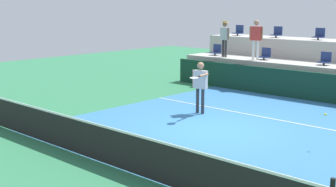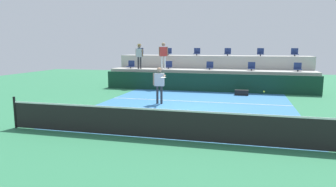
{
  "view_description": "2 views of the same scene",
  "coord_description": "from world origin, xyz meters",
  "px_view_note": "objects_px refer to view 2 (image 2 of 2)",
  "views": [
    {
      "loc": [
        7.78,
        -10.46,
        3.62
      ],
      "look_at": [
        -0.71,
        -1.24,
        1.2
      ],
      "focal_mm": 49.12,
      "sensor_mm": 36.0,
      "label": 1
    },
    {
      "loc": [
        2.31,
        -12.45,
        2.74
      ],
      "look_at": [
        -0.49,
        -1.54,
        0.99
      ],
      "focal_mm": 32.55,
      "sensor_mm": 36.0,
      "label": 2
    }
  ],
  "objects_px": {
    "tennis_ball": "(264,91)",
    "stadium_chair_upper_mid_left": "(197,52)",
    "stadium_chair_upper_far_left": "(140,52)",
    "stadium_chair_upper_right": "(260,53)",
    "stadium_chair_lower_far_right": "(298,68)",
    "equipment_bag": "(242,93)",
    "stadium_chair_upper_left": "(168,52)",
    "stadium_chair_lower_far_left": "(131,65)",
    "spectator_with_hat": "(139,54)",
    "stadium_chair_lower_left": "(169,66)",
    "tennis_player": "(159,82)",
    "spectator_leaning_on_rail": "(163,53)",
    "stadium_chair_lower_center": "(210,66)",
    "stadium_chair_upper_far_right": "(295,53)",
    "stadium_chair_upper_mid_right": "(228,53)",
    "stadium_chair_lower_right": "(252,67)"
  },
  "relations": [
    {
      "from": "spectator_leaning_on_rail",
      "to": "spectator_with_hat",
      "type": "bearing_deg",
      "value": 180.0
    },
    {
      "from": "stadium_chair_lower_center",
      "to": "stadium_chair_upper_far_right",
      "type": "distance_m",
      "value": 5.68
    },
    {
      "from": "stadium_chair_lower_left",
      "to": "stadium_chair_lower_far_right",
      "type": "relative_size",
      "value": 1.0
    },
    {
      "from": "stadium_chair_upper_mid_left",
      "to": "stadium_chair_lower_far_right",
      "type": "bearing_deg",
      "value": -15.66
    },
    {
      "from": "stadium_chair_lower_center",
      "to": "equipment_bag",
      "type": "bearing_deg",
      "value": -46.47
    },
    {
      "from": "stadium_chair_lower_far_right",
      "to": "stadium_chair_upper_left",
      "type": "bearing_deg",
      "value": 168.04
    },
    {
      "from": "tennis_ball",
      "to": "stadium_chair_upper_far_right",
      "type": "bearing_deg",
      "value": 74.92
    },
    {
      "from": "stadium_chair_upper_mid_right",
      "to": "stadium_chair_lower_far_left",
      "type": "bearing_deg",
      "value": -164.32
    },
    {
      "from": "stadium_chair_lower_far_right",
      "to": "equipment_bag",
      "type": "height_order",
      "value": "stadium_chair_lower_far_right"
    },
    {
      "from": "stadium_chair_upper_far_right",
      "to": "tennis_player",
      "type": "relative_size",
      "value": 0.3
    },
    {
      "from": "stadium_chair_upper_far_left",
      "to": "tennis_ball",
      "type": "bearing_deg",
      "value": -45.27
    },
    {
      "from": "stadium_chair_lower_far_right",
      "to": "stadium_chair_upper_left",
      "type": "distance_m",
      "value": 8.73
    },
    {
      "from": "tennis_ball",
      "to": "stadium_chair_upper_far_left",
      "type": "bearing_deg",
      "value": 134.73
    },
    {
      "from": "stadium_chair_upper_far_right",
      "to": "stadium_chair_lower_right",
      "type": "bearing_deg",
      "value": -146.47
    },
    {
      "from": "stadium_chair_lower_center",
      "to": "stadium_chair_lower_far_right",
      "type": "xyz_separation_m",
      "value": [
        5.29,
        0.0,
        0.0
      ]
    },
    {
      "from": "stadium_chair_lower_center",
      "to": "spectator_leaning_on_rail",
      "type": "distance_m",
      "value": 3.13
    },
    {
      "from": "stadium_chair_lower_far_right",
      "to": "spectator_leaning_on_rail",
      "type": "bearing_deg",
      "value": -177.35
    },
    {
      "from": "stadium_chair_upper_right",
      "to": "tennis_ball",
      "type": "bearing_deg",
      "value": -90.96
    },
    {
      "from": "stadium_chair_lower_far_left",
      "to": "equipment_bag",
      "type": "relative_size",
      "value": 0.68
    },
    {
      "from": "stadium_chair_lower_far_left",
      "to": "spectator_with_hat",
      "type": "xyz_separation_m",
      "value": [
        0.76,
        -0.38,
        0.79
      ]
    },
    {
      "from": "stadium_chair_lower_center",
      "to": "tennis_player",
      "type": "xyz_separation_m",
      "value": [
        -1.7,
        -5.85,
        -0.38
      ]
    },
    {
      "from": "stadium_chair_upper_far_right",
      "to": "spectator_leaning_on_rail",
      "type": "relative_size",
      "value": 0.3
    },
    {
      "from": "stadium_chair_lower_left",
      "to": "stadium_chair_upper_left",
      "type": "relative_size",
      "value": 1.0
    },
    {
      "from": "spectator_with_hat",
      "to": "equipment_bag",
      "type": "bearing_deg",
      "value": -15.02
    },
    {
      "from": "stadium_chair_upper_far_left",
      "to": "stadium_chair_upper_right",
      "type": "bearing_deg",
      "value": 0.0
    },
    {
      "from": "stadium_chair_lower_right",
      "to": "stadium_chair_upper_mid_left",
      "type": "bearing_deg",
      "value": 154.25
    },
    {
      "from": "spectator_leaning_on_rail",
      "to": "tennis_ball",
      "type": "relative_size",
      "value": 25.43
    },
    {
      "from": "stadium_chair_lower_far_right",
      "to": "stadium_chair_upper_far_right",
      "type": "xyz_separation_m",
      "value": [
        0.03,
        1.8,
        0.85
      ]
    },
    {
      "from": "stadium_chair_lower_center",
      "to": "spectator_with_hat",
      "type": "xyz_separation_m",
      "value": [
        -4.65,
        -0.38,
        0.79
      ]
    },
    {
      "from": "stadium_chair_lower_left",
      "to": "equipment_bag",
      "type": "distance_m",
      "value": 5.45
    },
    {
      "from": "stadium_chair_upper_left",
      "to": "stadium_chair_lower_left",
      "type": "bearing_deg",
      "value": -75.17
    },
    {
      "from": "stadium_chair_upper_left",
      "to": "tennis_player",
      "type": "relative_size",
      "value": 0.3
    },
    {
      "from": "stadium_chair_lower_left",
      "to": "equipment_bag",
      "type": "bearing_deg",
      "value": -24.46
    },
    {
      "from": "tennis_ball",
      "to": "stadium_chair_upper_mid_left",
      "type": "bearing_deg",
      "value": 116.13
    },
    {
      "from": "spectator_leaning_on_rail",
      "to": "tennis_ball",
      "type": "distance_m",
      "value": 8.83
    },
    {
      "from": "stadium_chair_lower_right",
      "to": "spectator_with_hat",
      "type": "distance_m",
      "value": 7.31
    },
    {
      "from": "stadium_chair_upper_mid_left",
      "to": "spectator_with_hat",
      "type": "xyz_separation_m",
      "value": [
        -3.52,
        -2.18,
        -0.06
      ]
    },
    {
      "from": "stadium_chair_lower_left",
      "to": "tennis_player",
      "type": "height_order",
      "value": "stadium_chair_lower_left"
    },
    {
      "from": "stadium_chair_upper_left",
      "to": "stadium_chair_upper_mid_left",
      "type": "relative_size",
      "value": 1.0
    },
    {
      "from": "stadium_chair_lower_far_right",
      "to": "stadium_chair_upper_left",
      "type": "xyz_separation_m",
      "value": [
        -8.5,
        1.8,
        0.85
      ]
    },
    {
      "from": "stadium_chair_upper_left",
      "to": "stadium_chair_lower_center",
      "type": "bearing_deg",
      "value": -29.29
    },
    {
      "from": "stadium_chair_lower_far_left",
      "to": "stadium_chair_lower_far_right",
      "type": "bearing_deg",
      "value": 0.0
    },
    {
      "from": "spectator_with_hat",
      "to": "spectator_leaning_on_rail",
      "type": "relative_size",
      "value": 0.96
    },
    {
      "from": "stadium_chair_upper_mid_left",
      "to": "stadium_chair_lower_right",
      "type": "bearing_deg",
      "value": -25.75
    },
    {
      "from": "stadium_chair_lower_far_right",
      "to": "stadium_chair_upper_right",
      "type": "xyz_separation_m",
      "value": [
        -2.12,
        1.8,
        0.85
      ]
    },
    {
      "from": "stadium_chair_upper_mid_right",
      "to": "tennis_player",
      "type": "bearing_deg",
      "value": -109.46
    },
    {
      "from": "stadium_chair_lower_left",
      "to": "spectator_with_hat",
      "type": "distance_m",
      "value": 2.11
    },
    {
      "from": "stadium_chair_lower_center",
      "to": "stadium_chair_lower_right",
      "type": "height_order",
      "value": "same"
    },
    {
      "from": "spectator_leaning_on_rail",
      "to": "tennis_ball",
      "type": "xyz_separation_m",
      "value": [
        6.02,
        -6.3,
        -1.4
      ]
    },
    {
      "from": "stadium_chair_lower_far_left",
      "to": "spectator_leaning_on_rail",
      "type": "bearing_deg",
      "value": -9.01
    }
  ]
}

